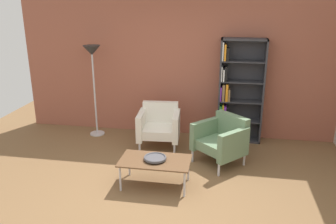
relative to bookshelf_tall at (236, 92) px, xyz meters
name	(u,v)px	position (x,y,z in m)	size (l,w,h in m)	color
ground_plane	(162,198)	(-0.96, -2.25, -0.92)	(8.32, 8.32, 0.00)	brown
brick_back_panel	(186,60)	(-0.96, 0.21, 0.53)	(6.40, 0.12, 2.90)	#9E5642
bookshelf_tall	(236,92)	(0.00, 0.00, 0.00)	(0.80, 0.30, 1.90)	#333338
coffee_table_low	(155,162)	(-1.12, -1.92, -0.55)	(1.00, 0.56, 0.40)	brown
decorative_bowl	(155,158)	(-1.12, -1.92, -0.49)	(0.32, 0.32, 0.05)	#4C4C51
armchair_spare_guest	(159,125)	(-1.33, -0.58, -0.51)	(0.77, 0.71, 0.78)	white
armchair_by_bookshelf	(222,139)	(-0.21, -1.03, -0.51)	(0.95, 0.95, 0.78)	slate
floor_lamp_torchiere	(92,61)	(-2.66, -0.20, 0.53)	(0.32, 0.32, 1.74)	silver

